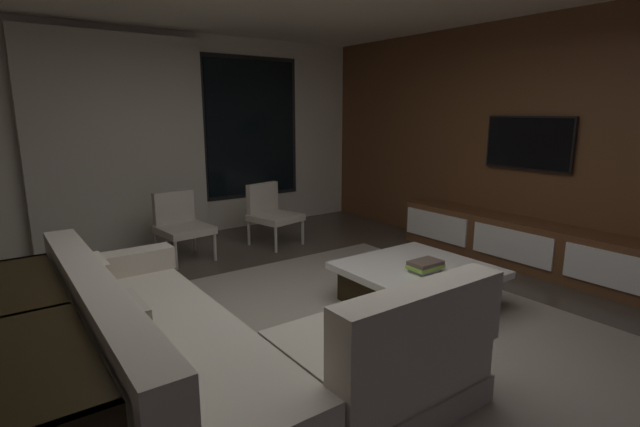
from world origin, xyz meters
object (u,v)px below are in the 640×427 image
Objects in this scene: accent_chair_near_window at (271,211)px; mounted_tv at (528,143)px; coffee_table at (417,285)px; accent_chair_by_curtain at (181,222)px; book_stack_on_coffee_table at (425,266)px; media_console at (527,246)px; console_table_behind_couch at (35,372)px; sectional_couch at (217,352)px.

mounted_tv is at bearing -49.48° from accent_chair_near_window.
accent_chair_by_curtain reaches higher than coffee_table.
accent_chair_by_curtain is at bearing 115.02° from coffee_table.
coffee_table is 1.49× the size of accent_chair_by_curtain.
book_stack_on_coffee_table is at bearing -110.51° from coffee_table.
mounted_tv reaches higher than media_console.
accent_chair_near_window reaches higher than coffee_table.
media_console reaches higher than book_stack_on_coffee_table.
media_console reaches higher than coffee_table.
accent_chair_near_window is at bearing 125.52° from media_console.
accent_chair_by_curtain is 3.18m from console_table_behind_couch.
accent_chair_by_curtain is 0.37× the size of console_table_behind_couch.
mounted_tv is at bearing 6.66° from sectional_couch.
accent_chair_by_curtain is at bearing 57.43° from console_table_behind_couch.
accent_chair_by_curtain reaches higher than book_stack_on_coffee_table.
coffee_table is 0.26m from book_stack_on_coffee_table.
book_stack_on_coffee_table is at bearing 3.63° from sectional_couch.
sectional_couch reaches higher than accent_chair_by_curtain.
book_stack_on_coffee_table is at bearing -175.67° from media_console.
accent_chair_near_window is 0.37× the size of console_table_behind_couch.
console_table_behind_couch is (-2.87, -2.62, -0.02)m from accent_chair_near_window.
accent_chair_by_curtain is at bearing 176.92° from accent_chair_near_window.
accent_chair_by_curtain is 3.90m from media_console.
sectional_couch is at bearing -176.04° from media_console.
sectional_couch is 3.38m from accent_chair_near_window.
media_console is 4.66m from console_table_behind_couch.
coffee_table is 1.75m from media_console.
media_console is (1.74, 0.01, 0.06)m from coffee_table.
accent_chair_near_window is 1.00× the size of accent_chair_by_curtain.
console_table_behind_couch is (-2.86, 0.01, -0.00)m from book_stack_on_coffee_table.
console_table_behind_couch is at bearing -176.17° from mounted_tv.
accent_chair_by_curtain is 0.25× the size of media_console.
mounted_tv is (1.93, 0.21, 1.16)m from coffee_table.
sectional_couch is at bearing -8.32° from console_table_behind_couch.
sectional_couch is 2.93m from accent_chair_by_curtain.
book_stack_on_coffee_table is 2.21m from mounted_tv.
console_table_behind_couch is (-0.91, 0.13, 0.12)m from sectional_couch.
book_stack_on_coffee_table is at bearing -0.20° from console_table_behind_couch.
accent_chair_near_window is 0.25× the size of media_console.
accent_chair_by_curtain reaches higher than media_console.
coffee_table is at bearing -64.98° from accent_chair_by_curtain.
book_stack_on_coffee_table is 2.63m from accent_chair_near_window.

